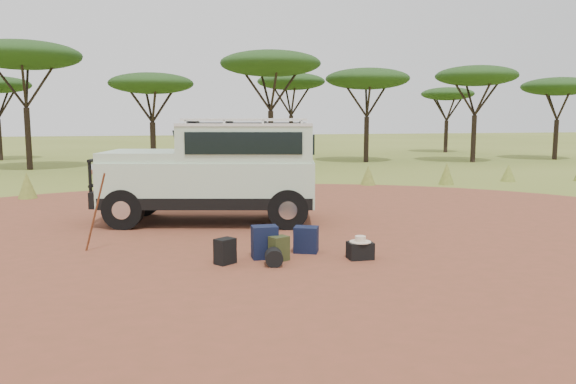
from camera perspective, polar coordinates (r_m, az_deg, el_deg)
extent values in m
plane|color=olive|center=(11.53, -3.03, -5.47)|extent=(140.00, 140.00, 0.00)
cylinder|color=brown|center=(11.53, -3.03, -5.45)|extent=(23.00, 23.00, 0.01)
cone|color=olive|center=(19.86, -24.99, 0.61)|extent=(0.60, 0.60, 0.85)
cone|color=olive|center=(20.39, -16.19, 0.97)|extent=(0.60, 0.60, 0.70)
cone|color=olive|center=(20.06, -7.66, 1.39)|extent=(0.60, 0.60, 0.90)
cone|color=olive|center=(20.21, 0.95, 1.36)|extent=(0.60, 0.60, 0.80)
cone|color=olive|center=(21.80, 8.14, 1.68)|extent=(0.60, 0.60, 0.75)
cone|color=olive|center=(22.55, 15.82, 1.79)|extent=(0.60, 0.60, 0.85)
cone|color=olive|center=(24.50, 21.48, 1.82)|extent=(0.60, 0.60, 0.70)
cylinder|color=black|center=(30.65, -24.88, 4.92)|extent=(0.28, 0.28, 3.06)
ellipsoid|color=black|center=(30.77, -25.32, 12.46)|extent=(5.50, 5.50, 1.38)
cylinder|color=black|center=(29.28, -13.53, 4.62)|extent=(0.28, 0.28, 2.34)
ellipsoid|color=black|center=(29.29, -13.72, 10.67)|extent=(4.20, 4.20, 1.05)
cylinder|color=black|center=(29.49, -1.76, 5.42)|extent=(0.28, 0.28, 2.93)
ellipsoid|color=black|center=(29.59, -1.79, 12.92)|extent=(5.20, 5.20, 1.30)
cylinder|color=black|center=(32.86, 7.96, 5.30)|extent=(0.28, 0.28, 2.61)
ellipsoid|color=black|center=(32.90, 8.07, 11.32)|extent=(4.80, 4.80, 1.20)
cylinder|color=black|center=(34.21, 18.33, 5.16)|extent=(0.28, 0.28, 2.70)
ellipsoid|color=black|center=(34.27, 18.58, 11.13)|extent=(4.60, 4.60, 1.15)
cylinder|color=black|center=(38.19, 25.54, 4.82)|extent=(0.28, 0.28, 2.43)
ellipsoid|color=black|center=(38.21, 25.82, 9.63)|extent=(4.40, 4.40, 1.10)
cylinder|color=black|center=(37.67, 0.31, 5.74)|extent=(0.28, 0.28, 2.70)
ellipsoid|color=black|center=(37.71, 0.32, 11.17)|extent=(4.50, 4.50, 1.12)
cylinder|color=black|center=(43.06, 15.75, 5.45)|extent=(0.28, 0.28, 2.34)
ellipsoid|color=black|center=(43.07, 15.90, 9.57)|extent=(3.80, 3.80, 0.95)
cube|color=beige|center=(14.04, -7.87, 1.03)|extent=(5.45, 3.24, 1.08)
cube|color=black|center=(14.09, -7.84, -0.60)|extent=(5.36, 3.26, 0.27)
cube|color=beige|center=(13.86, -4.20, 4.99)|extent=(3.54, 2.70, 0.85)
cube|color=silver|center=(13.85, -4.22, 6.88)|extent=(3.55, 2.74, 0.07)
cube|color=silver|center=(13.85, -4.22, 7.35)|extent=(3.28, 2.56, 0.06)
cube|color=beige|center=(14.29, -14.33, 3.60)|extent=(2.29, 2.36, 0.23)
cube|color=black|center=(14.06, -10.56, 5.09)|extent=(0.59, 1.71, 0.60)
cube|color=black|center=(12.84, -4.55, 4.96)|extent=(2.62, 0.68, 0.51)
cube|color=black|center=(14.88, -3.91, 5.33)|extent=(2.62, 0.68, 0.51)
cube|color=black|center=(13.83, 2.45, 4.99)|extent=(0.45, 1.64, 0.47)
cube|color=black|center=(14.67, -18.01, -0.31)|extent=(0.64, 2.03, 0.38)
cylinder|color=black|center=(14.63, -18.67, 3.21)|extent=(0.42, 1.44, 0.08)
cylinder|color=black|center=(14.68, -18.57, 0.88)|extent=(0.42, 1.44, 0.08)
cylinder|color=silver|center=(14.35, -19.12, 2.21)|extent=(0.14, 0.26, 0.25)
cylinder|color=silver|center=(14.95, -18.32, 2.44)|extent=(0.14, 0.26, 0.25)
cube|color=silver|center=(14.69, -18.37, 0.22)|extent=(0.16, 0.47, 0.14)
cylinder|color=black|center=(15.03, -9.51, 4.78)|extent=(0.11, 0.11, 0.93)
cylinder|color=black|center=(13.64, -16.40, -1.69)|extent=(1.00, 0.53, 0.95)
cylinder|color=black|center=(15.37, -14.48, -0.59)|extent=(1.00, 0.53, 0.95)
cylinder|color=black|center=(13.07, 0.00, -1.77)|extent=(1.00, 0.53, 0.95)
cylinder|color=black|center=(14.87, 0.01, -0.62)|extent=(1.00, 0.53, 0.95)
cylinder|color=maroon|center=(11.47, -18.99, -1.99)|extent=(0.48, 0.31, 1.56)
cube|color=black|center=(10.12, -6.41, -6.01)|extent=(0.42, 0.40, 0.47)
cube|color=#101A35|center=(10.45, -2.39, -5.12)|extent=(0.48, 0.34, 0.61)
cube|color=#363B1B|center=(10.28, -0.91, -5.77)|extent=(0.40, 0.35, 0.46)
cube|color=#101A35|center=(10.90, 1.85, -4.86)|extent=(0.55, 0.49, 0.51)
cube|color=black|center=(10.50, 7.34, -5.93)|extent=(0.46, 0.33, 0.32)
cylinder|color=black|center=(9.95, -1.44, -6.66)|extent=(0.36, 0.36, 0.31)
cylinder|color=beige|center=(10.46, 7.36, -5.03)|extent=(0.40, 0.40, 0.02)
cylinder|color=beige|center=(10.45, 7.36, -4.72)|extent=(0.20, 0.20, 0.10)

